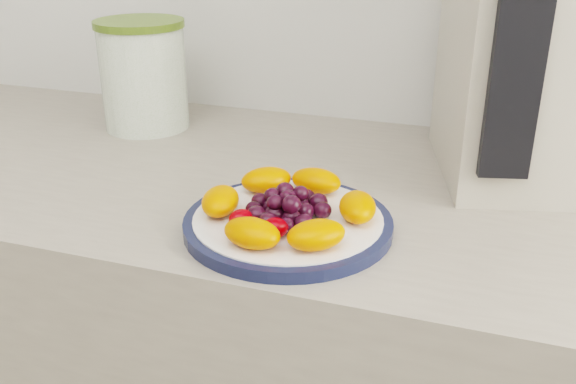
% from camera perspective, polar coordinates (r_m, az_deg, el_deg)
% --- Properties ---
extents(plate_rim, '(0.25, 0.25, 0.01)m').
position_cam_1_polar(plate_rim, '(0.78, 0.00, -2.86)').
color(plate_rim, '#141B3A').
rests_on(plate_rim, counter).
extents(plate_face, '(0.23, 0.23, 0.02)m').
position_cam_1_polar(plate_face, '(0.78, 0.00, -2.80)').
color(plate_face, white).
rests_on(plate_face, counter).
extents(canister, '(0.19, 0.19, 0.18)m').
position_cam_1_polar(canister, '(1.16, -12.69, 9.81)').
color(canister, '#3D661A').
rests_on(canister, counter).
extents(canister_lid, '(0.19, 0.19, 0.01)m').
position_cam_1_polar(canister_lid, '(1.14, -13.12, 14.38)').
color(canister_lid, '#516920').
rests_on(canister_lid, canister).
extents(appliance_body, '(0.27, 0.32, 0.35)m').
position_cam_1_polar(appliance_body, '(0.96, 20.49, 11.63)').
color(appliance_body, '#B2A896').
rests_on(appliance_body, counter).
extents(appliance_panel, '(0.06, 0.03, 0.26)m').
position_cam_1_polar(appliance_panel, '(0.81, 19.62, 10.03)').
color(appliance_panel, black).
rests_on(appliance_panel, appliance_body).
extents(fruit_plate, '(0.22, 0.22, 0.04)m').
position_cam_1_polar(fruit_plate, '(0.76, -0.25, -1.31)').
color(fruit_plate, '#FF5D00').
rests_on(fruit_plate, plate_face).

